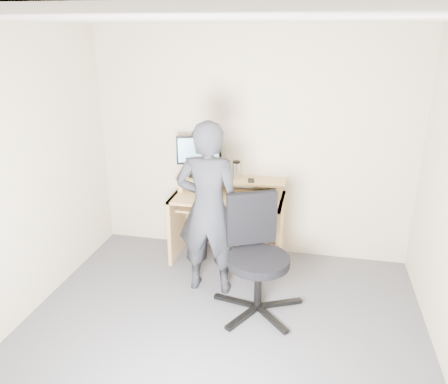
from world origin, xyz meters
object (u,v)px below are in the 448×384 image
at_px(monitor, 199,152).
at_px(office_chair, 256,251).
at_px(person, 208,209).
at_px(desk, 229,211).

height_order(monitor, office_chair, monitor).
distance_m(office_chair, person, 0.60).
bearing_deg(person, office_chair, 155.85).
distance_m(desk, person, 0.76).
bearing_deg(office_chair, desk, 90.50).
distance_m(desk, monitor, 0.73).
bearing_deg(desk, person, -94.67).
bearing_deg(person, desk, -95.24).
xyz_separation_m(desk, person, (-0.06, -0.70, 0.30)).
height_order(desk, monitor, monitor).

